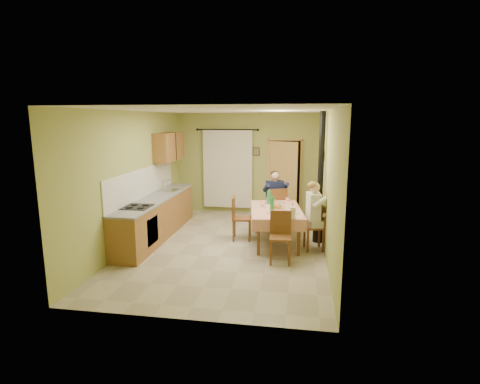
% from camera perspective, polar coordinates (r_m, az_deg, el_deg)
% --- Properties ---
extents(floor, '(4.00, 6.00, 0.01)m').
position_cam_1_polar(floor, '(7.99, -1.90, -8.21)').
color(floor, tan).
rests_on(floor, ground).
extents(room_shell, '(4.04, 6.04, 2.82)m').
position_cam_1_polar(room_shell, '(7.59, -1.99, 4.89)').
color(room_shell, '#A3AA57').
rests_on(room_shell, ground).
extents(kitchen_run, '(0.64, 3.64, 1.56)m').
position_cam_1_polar(kitchen_run, '(8.68, -12.56, -3.57)').
color(kitchen_run, brown).
rests_on(kitchen_run, ground).
extents(upper_cabinets, '(0.35, 1.40, 0.70)m').
position_cam_1_polar(upper_cabinets, '(9.70, -10.73, 6.80)').
color(upper_cabinets, brown).
rests_on(upper_cabinets, room_shell).
extents(curtain, '(1.70, 0.07, 2.22)m').
position_cam_1_polar(curtain, '(10.58, -1.90, 3.59)').
color(curtain, black).
rests_on(curtain, ground).
extents(doorway, '(0.96, 0.36, 2.15)m').
position_cam_1_polar(doorway, '(10.43, 6.70, 2.24)').
color(doorway, black).
rests_on(doorway, ground).
extents(dining_table, '(1.29, 1.88, 0.76)m').
position_cam_1_polar(dining_table, '(8.09, 5.48, -5.18)').
color(dining_table, tan).
rests_on(dining_table, ground).
extents(tableware, '(0.93, 1.57, 0.33)m').
position_cam_1_polar(tableware, '(7.87, 5.68, -2.29)').
color(tableware, white).
rests_on(tableware, dining_table).
extents(chair_far, '(0.60, 0.60, 1.03)m').
position_cam_1_polar(chair_far, '(9.13, 5.37, -3.86)').
color(chair_far, brown).
rests_on(chair_far, ground).
extents(chair_near, '(0.41, 0.41, 0.95)m').
position_cam_1_polar(chair_near, '(7.07, 6.13, -8.37)').
color(chair_near, brown).
rests_on(chair_near, ground).
extents(chair_right, '(0.44, 0.44, 0.93)m').
position_cam_1_polar(chair_right, '(7.83, 11.27, -6.59)').
color(chair_right, brown).
rests_on(chair_right, ground).
extents(chair_left, '(0.44, 0.44, 0.97)m').
position_cam_1_polar(chair_left, '(8.32, 0.18, -5.30)').
color(chair_left, brown).
rests_on(chair_left, ground).
extents(man_far, '(0.65, 0.59, 1.39)m').
position_cam_1_polar(man_far, '(9.02, 5.41, -0.23)').
color(man_far, '#141938').
rests_on(man_far, chair_far).
extents(man_right, '(0.54, 0.63, 1.39)m').
position_cam_1_polar(man_right, '(7.68, 11.35, -2.38)').
color(man_right, beige).
rests_on(man_right, chair_right).
extents(stove_flue, '(0.24, 0.24, 2.80)m').
position_cam_1_polar(stove_flue, '(8.18, 12.06, -0.55)').
color(stove_flue, black).
rests_on(stove_flue, ground).
extents(picture_back, '(0.19, 0.03, 0.23)m').
position_cam_1_polar(picture_back, '(10.48, 2.48, 6.19)').
color(picture_back, black).
rests_on(picture_back, room_shell).
extents(picture_right, '(0.03, 0.31, 0.21)m').
position_cam_1_polar(picture_right, '(8.65, 12.55, 5.59)').
color(picture_right, brown).
rests_on(picture_right, room_shell).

